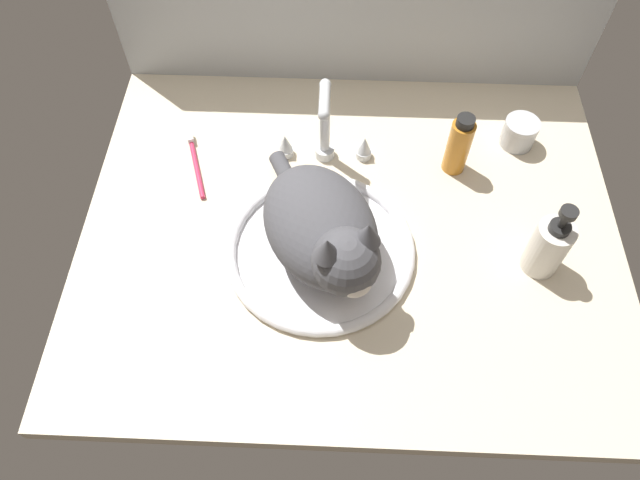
% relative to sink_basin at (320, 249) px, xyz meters
% --- Properties ---
extents(countertop, '(1.01, 0.81, 0.03)m').
position_rel_sink_basin_xyz_m(countertop, '(0.06, 0.06, -0.02)').
color(countertop, beige).
rests_on(countertop, ground).
extents(backsplash_wall, '(1.01, 0.02, 0.35)m').
position_rel_sink_basin_xyz_m(backsplash_wall, '(0.06, 0.47, 0.13)').
color(backsplash_wall, '#B2B7BC').
rests_on(backsplash_wall, ground).
extents(sink_basin, '(0.35, 0.35, 0.02)m').
position_rel_sink_basin_xyz_m(sink_basin, '(0.00, 0.00, 0.00)').
color(sink_basin, white).
rests_on(sink_basin, countertop).
extents(faucet, '(0.19, 0.11, 0.20)m').
position_rel_sink_basin_xyz_m(faucet, '(-0.00, 0.23, 0.07)').
color(faucet, silver).
rests_on(faucet, countertop).
extents(cat, '(0.28, 0.36, 0.18)m').
position_rel_sink_basin_xyz_m(cat, '(0.01, -0.02, 0.08)').
color(cat, '#4C4C51').
rests_on(cat, sink_basin).
extents(soap_pump_bottle, '(0.07, 0.07, 0.17)m').
position_rel_sink_basin_xyz_m(soap_pump_bottle, '(0.39, -0.01, 0.05)').
color(soap_pump_bottle, silver).
rests_on(soap_pump_bottle, countertop).
extents(metal_jar, '(0.07, 0.07, 0.06)m').
position_rel_sink_basin_xyz_m(metal_jar, '(0.40, 0.28, 0.02)').
color(metal_jar, '#B2B5BA').
rests_on(metal_jar, countertop).
extents(amber_bottle, '(0.05, 0.05, 0.14)m').
position_rel_sink_basin_xyz_m(amber_bottle, '(0.26, 0.21, 0.06)').
color(amber_bottle, '#C67A23').
rests_on(amber_bottle, countertop).
extents(toothbrush, '(0.06, 0.17, 0.02)m').
position_rel_sink_basin_xyz_m(toothbrush, '(-0.26, 0.20, -0.00)').
color(toothbrush, '#D83359').
rests_on(toothbrush, countertop).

